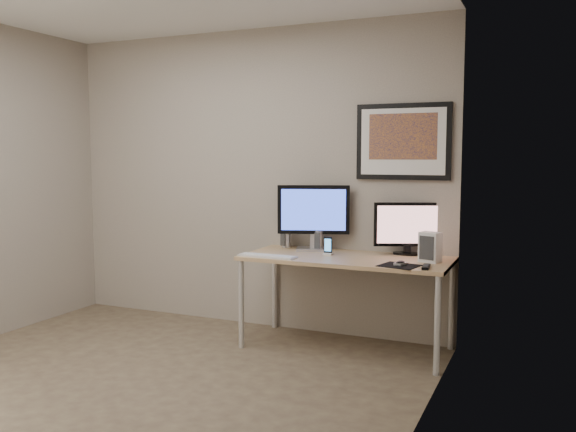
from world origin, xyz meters
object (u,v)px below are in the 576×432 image
Objects in this scene: speaker_left at (286,236)px; monitor_tv at (407,227)px; keyboard at (267,256)px; phone_dock at (328,246)px; monitor_large at (313,214)px; desk at (346,265)px; framed_art at (403,142)px; speaker_right at (319,241)px; fan_unit at (430,247)px.

monitor_tv is at bearing 23.74° from speaker_left.
monitor_tv is at bearing 30.92° from keyboard.
phone_dock reaches higher than keyboard.
monitor_large reaches higher than phone_dock.
keyboard is at bearing -59.77° from speaker_left.
monitor_tv reaches higher than desk.
keyboard reaches higher than desk.
monitor_large is (-0.35, 0.20, 0.36)m from desk.
speaker_left is 0.53m from keyboard.
desk is at bearing -136.54° from framed_art.
speaker_right is at bearing 146.25° from desk.
speaker_right is 0.23m from phone_dock.
monitor_tv is 1.04m from speaker_left.
desk is at bearing -168.76° from monitor_tv.
monitor_large reaches higher than fan_unit.
monitor_large is at bearing -168.42° from speaker_right.
monitor_tv reaches higher than speaker_right.
keyboard is (-0.25, -0.46, -0.07)m from speaker_right.
framed_art is at bearing 10.49° from speaker_right.
keyboard is (-0.20, -0.45, -0.29)m from monitor_large.
speaker_left is at bearing 147.89° from monitor_large.
keyboard is at bearing -118.77° from speaker_right.
desk is 3.42× the size of keyboard.
speaker_right is at bearing 162.96° from monitor_tv.
phone_dock is (-0.16, 0.03, 0.14)m from desk.
framed_art is 1.60× the size of keyboard.
phone_dock is at bearing 37.66° from keyboard.
phone_dock is (0.46, -0.23, -0.02)m from speaker_left.
speaker_right is 0.96m from fan_unit.
speaker_left is at bearing 157.41° from desk.
framed_art reaches higher than speaker_left.
speaker_right is (-0.72, -0.07, -0.14)m from monitor_tv.
desk is 0.21m from phone_dock.
desk is 0.54m from monitor_large.
monitor_tv is at bearing 150.26° from fan_unit.
monitor_tv is at bearing -41.79° from framed_art.
keyboard is at bearing -147.97° from phone_dock.
desk is 9.69× the size of speaker_right.
framed_art is 0.89m from fan_unit.
framed_art is 5.24× the size of phone_dock.
framed_art is 1.05m from speaker_right.
speaker_right is at bearing 63.65° from keyboard.
framed_art is 0.93m from monitor_large.
monitor_tv is 2.62× the size of speaker_left.
fan_unit reaches higher than speaker_right.
fan_unit reaches higher than desk.
desk is at bearing -13.05° from phone_dock.
fan_unit is at bearing -11.32° from speaker_right.
speaker_right reaches higher than phone_dock.
framed_art is 1.01m from phone_dock.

